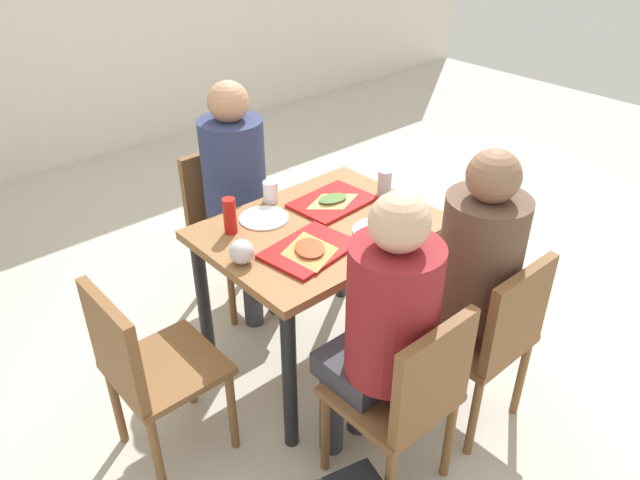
# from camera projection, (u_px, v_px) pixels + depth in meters

# --- Properties ---
(ground_plane) EXTENTS (10.00, 10.00, 0.02)m
(ground_plane) POSITION_uv_depth(u_px,v_px,m) (320.00, 359.00, 3.04)
(ground_plane) COLOR beige
(main_table) EXTENTS (1.00, 0.75, 0.77)m
(main_table) POSITION_uv_depth(u_px,v_px,m) (320.00, 248.00, 2.70)
(main_table) COLOR olive
(main_table) RESTS_ON ground_plane
(chair_near_left) EXTENTS (0.40, 0.40, 0.85)m
(chair_near_left) POSITION_uv_depth(u_px,v_px,m) (408.00, 394.00, 2.16)
(chair_near_left) COLOR brown
(chair_near_left) RESTS_ON ground_plane
(chair_near_right) EXTENTS (0.40, 0.40, 0.85)m
(chair_near_right) POSITION_uv_depth(u_px,v_px,m) (491.00, 333.00, 2.44)
(chair_near_right) COLOR brown
(chair_near_right) RESTS_ON ground_plane
(chair_far_side) EXTENTS (0.40, 0.40, 0.85)m
(chair_far_side) POSITION_uv_depth(u_px,v_px,m) (227.00, 216.00, 3.26)
(chair_far_side) COLOR brown
(chair_far_side) RESTS_ON ground_plane
(chair_left_end) EXTENTS (0.40, 0.40, 0.85)m
(chair_left_end) POSITION_uv_depth(u_px,v_px,m) (145.00, 365.00, 2.28)
(chair_left_end) COLOR brown
(chair_left_end) RESTS_ON ground_plane
(person_in_red) EXTENTS (0.32, 0.42, 1.26)m
(person_in_red) POSITION_uv_depth(u_px,v_px,m) (384.00, 321.00, 2.12)
(person_in_red) COLOR #383842
(person_in_red) RESTS_ON ground_plane
(person_in_brown_jacket) EXTENTS (0.32, 0.42, 1.26)m
(person_in_brown_jacket) POSITION_uv_depth(u_px,v_px,m) (470.00, 268.00, 2.40)
(person_in_brown_jacket) COLOR #383842
(person_in_brown_jacket) RESTS_ON ground_plane
(person_far_side) EXTENTS (0.32, 0.42, 1.26)m
(person_far_side) POSITION_uv_depth(u_px,v_px,m) (239.00, 184.00, 3.05)
(person_far_side) COLOR #383842
(person_far_side) RESTS_ON ground_plane
(tray_red_near) EXTENTS (0.39, 0.31, 0.02)m
(tray_red_near) POSITION_uv_depth(u_px,v_px,m) (309.00, 250.00, 2.45)
(tray_red_near) COLOR #B21414
(tray_red_near) RESTS_ON main_table
(tray_red_far) EXTENTS (0.38, 0.28, 0.02)m
(tray_red_far) POSITION_uv_depth(u_px,v_px,m) (332.00, 202.00, 2.80)
(tray_red_far) COLOR #B21414
(tray_red_far) RESTS_ON main_table
(paper_plate_center) EXTENTS (0.22, 0.22, 0.01)m
(paper_plate_center) POSITION_uv_depth(u_px,v_px,m) (264.00, 218.00, 2.68)
(paper_plate_center) COLOR white
(paper_plate_center) RESTS_ON main_table
(paper_plate_near_edge) EXTENTS (0.22, 0.22, 0.01)m
(paper_plate_near_edge) POSITION_uv_depth(u_px,v_px,m) (378.00, 231.00, 2.59)
(paper_plate_near_edge) COLOR white
(paper_plate_near_edge) RESTS_ON main_table
(pizza_slice_a) EXTENTS (0.26, 0.28, 0.02)m
(pizza_slice_a) POSITION_uv_depth(u_px,v_px,m) (310.00, 249.00, 2.42)
(pizza_slice_a) COLOR #C68C47
(pizza_slice_a) RESTS_ON tray_red_near
(pizza_slice_b) EXTENTS (0.22, 0.16, 0.02)m
(pizza_slice_b) POSITION_uv_depth(u_px,v_px,m) (333.00, 200.00, 2.79)
(pizza_slice_b) COLOR #DBAD60
(pizza_slice_b) RESTS_ON tray_red_far
(plastic_cup_a) EXTENTS (0.07, 0.07, 0.10)m
(plastic_cup_a) POSITION_uv_depth(u_px,v_px,m) (270.00, 192.00, 2.80)
(plastic_cup_a) COLOR white
(plastic_cup_a) RESTS_ON main_table
(plastic_cup_b) EXTENTS (0.07, 0.07, 0.10)m
(plastic_cup_b) POSITION_uv_depth(u_px,v_px,m) (377.00, 242.00, 2.42)
(plastic_cup_b) COLOR white
(plastic_cup_b) RESTS_ON main_table
(soda_can) EXTENTS (0.07, 0.07, 0.12)m
(soda_can) POSITION_uv_depth(u_px,v_px,m) (385.00, 183.00, 2.86)
(soda_can) COLOR #B7BCC6
(soda_can) RESTS_ON main_table
(condiment_bottle) EXTENTS (0.06, 0.06, 0.16)m
(condiment_bottle) POSITION_uv_depth(u_px,v_px,m) (230.00, 216.00, 2.54)
(condiment_bottle) COLOR red
(condiment_bottle) RESTS_ON main_table
(foil_bundle) EXTENTS (0.10, 0.10, 0.10)m
(foil_bundle) POSITION_uv_depth(u_px,v_px,m) (242.00, 252.00, 2.36)
(foil_bundle) COLOR silver
(foil_bundle) RESTS_ON main_table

